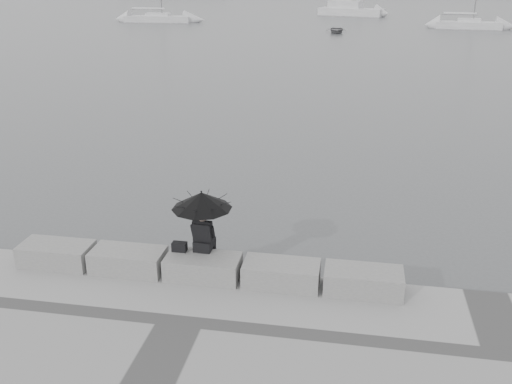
% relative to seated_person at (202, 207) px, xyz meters
% --- Properties ---
extents(ground, '(360.00, 360.00, 0.00)m').
position_rel_seated_person_xyz_m(ground, '(0.07, 0.14, -2.03)').
color(ground, '#4A4D4F').
rests_on(ground, ground).
extents(stone_block_far_left, '(1.60, 0.80, 0.50)m').
position_rel_seated_person_xyz_m(stone_block_far_left, '(-3.33, -0.31, -1.28)').
color(stone_block_far_left, slate).
rests_on(stone_block_far_left, promenade).
extents(stone_block_left, '(1.60, 0.80, 0.50)m').
position_rel_seated_person_xyz_m(stone_block_left, '(-1.63, -0.31, -1.28)').
color(stone_block_left, slate).
rests_on(stone_block_left, promenade).
extents(stone_block_centre, '(1.60, 0.80, 0.50)m').
position_rel_seated_person_xyz_m(stone_block_centre, '(0.07, -0.31, -1.28)').
color(stone_block_centre, slate).
rests_on(stone_block_centre, promenade).
extents(stone_block_right, '(1.60, 0.80, 0.50)m').
position_rel_seated_person_xyz_m(stone_block_right, '(1.77, -0.31, -1.28)').
color(stone_block_right, slate).
rests_on(stone_block_right, promenade).
extents(stone_block_far_right, '(1.60, 0.80, 0.50)m').
position_rel_seated_person_xyz_m(stone_block_far_right, '(3.47, -0.31, -1.28)').
color(stone_block_far_right, slate).
rests_on(stone_block_far_right, promenade).
extents(seated_person, '(1.30, 1.30, 1.39)m').
position_rel_seated_person_xyz_m(seated_person, '(0.00, 0.00, 0.00)').
color(seated_person, black).
rests_on(seated_person, stone_block_centre).
extents(bag, '(0.32, 0.18, 0.20)m').
position_rel_seated_person_xyz_m(bag, '(-0.50, -0.13, -0.93)').
color(bag, black).
rests_on(bag, stone_block_centre).
extents(sailboat_left, '(9.03, 2.78, 12.90)m').
position_rel_seated_person_xyz_m(sailboat_left, '(-23.96, 66.01, -1.52)').
color(sailboat_left, white).
rests_on(sailboat_left, ground).
extents(sailboat_right, '(7.70, 3.14, 12.90)m').
position_rel_seated_person_xyz_m(sailboat_right, '(15.87, 63.76, -1.50)').
color(sailboat_right, white).
rests_on(sailboat_right, ground).
extents(motor_cruiser, '(10.33, 5.97, 4.50)m').
position_rel_seated_person_xyz_m(motor_cruiser, '(1.51, 81.95, -1.14)').
color(motor_cruiser, white).
rests_on(motor_cruiser, ground).
extents(dinghy, '(3.54, 1.67, 0.58)m').
position_rel_seated_person_xyz_m(dinghy, '(0.43, 56.18, -1.74)').
color(dinghy, slate).
rests_on(dinghy, ground).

